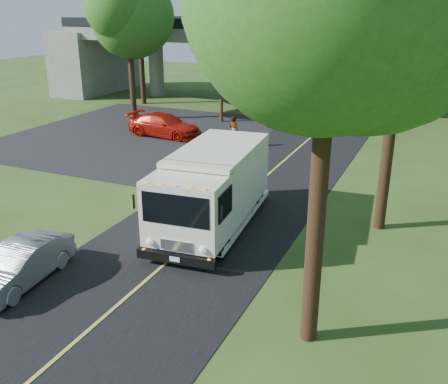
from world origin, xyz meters
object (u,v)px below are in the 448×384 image
Objects in this scene: traffic_signal at (250,77)px; tree_left_lot at (129,11)px; utility_pole at (221,60)px; tree_left_far at (140,16)px; pedestrian at (234,132)px; silver_sedan at (20,264)px; red_sedan at (165,125)px; step_van at (213,187)px.

tree_left_lot reaches higher than traffic_signal.
tree_left_far is at bearing 157.57° from utility_pole.
tree_left_lot is 12.83m from pedestrian.
pedestrian reaches higher than silver_sedan.
tree_left_lot is 9.23m from red_sedan.
tree_left_lot is (-6.29, -2.16, 3.31)m from utility_pole.
tree_left_far is at bearing 170.35° from traffic_signal.
tree_left_far reaches higher than utility_pole.
step_van is at bearing -72.57° from traffic_signal.
silver_sedan is (13.27, -27.84, -6.80)m from tree_left_far.
silver_sedan is (10.27, -21.84, -7.25)m from tree_left_lot.
traffic_signal is 1.31× the size of silver_sedan.
utility_pole is 7.43m from tree_left_lot.
utility_pole is at bearing 18.97° from tree_left_lot.
utility_pole is 8.12m from pedestrian.
step_van reaches higher than red_sedan.
utility_pole reaches higher than step_van.
step_van is at bearing -47.99° from tree_left_lot.
red_sedan is (-9.30, 12.03, -0.95)m from step_van.
utility_pole is 7.03m from red_sedan.
red_sedan is at bearing -106.02° from utility_pole.
utility_pole is 24.64m from silver_sedan.
utility_pole is 4.61× the size of pedestrian.
pedestrian is at bearing 103.70° from step_van.
red_sedan is at bearing -112.20° from traffic_signal.
tree_left_lot reaches higher than step_van.
utility_pole is (-1.50, -2.00, 1.40)m from traffic_signal.
utility_pole reaches higher than pedestrian.
tree_left_lot is at bearing 56.61° from red_sedan.
traffic_signal is 1.00× the size of red_sedan.
tree_left_lot is 1.06× the size of tree_left_far.
tree_left_lot reaches higher than red_sedan.
utility_pole is 10.45m from tree_left_far.
utility_pole is at bearing -126.87° from traffic_signal.
tree_left_far is at bearing 116.57° from tree_left_lot.
pedestrian is (9.99, -4.09, -6.93)m from tree_left_lot.
silver_sedan is (3.97, -24.00, -3.94)m from utility_pole.
traffic_signal is 20.68m from step_van.
utility_pole is 1.74× the size of red_sedan.
tree_left_far is 13.92m from red_sedan.
step_van is 15.23m from red_sedan.
silver_sedan is at bearing -64.82° from tree_left_lot.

